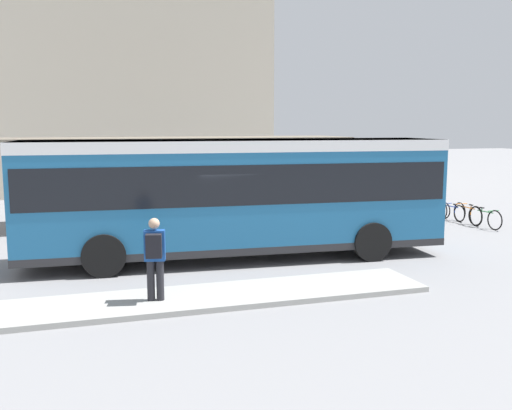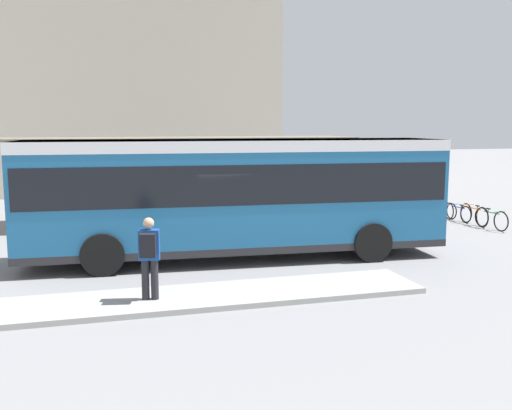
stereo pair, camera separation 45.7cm
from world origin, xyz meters
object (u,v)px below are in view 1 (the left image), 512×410
object	(u,v)px
pedestrian_waiting	(155,254)
bicycle_white	(437,208)
city_bus	(236,190)
bicycle_orange	(468,214)
bicycle_green	(485,218)
bicycle_blue	(452,212)

from	to	relation	value
pedestrian_waiting	bicycle_white	world-z (taller)	pedestrian_waiting
city_bus	bicycle_white	distance (m)	10.96
bicycle_orange	pedestrian_waiting	bearing A→B (deg)	120.15
bicycle_orange	bicycle_green	bearing A→B (deg)	-173.15
city_bus	bicycle_white	size ratio (longest dim) A/B	7.28
bicycle_blue	bicycle_white	distance (m)	0.90
bicycle_orange	bicycle_blue	xyz separation A→B (m)	(-0.04, 0.90, -0.05)
bicycle_blue	bicycle_white	bearing A→B (deg)	4.16
bicycle_green	bicycle_orange	xyz separation A→B (m)	(-0.06, 0.90, 0.02)
bicycle_green	bicycle_white	bearing A→B (deg)	-179.10
bicycle_blue	bicycle_green	bearing A→B (deg)	-178.01
pedestrian_waiting	city_bus	bearing A→B (deg)	-25.35
bicycle_green	city_bus	bearing A→B (deg)	-81.92
pedestrian_waiting	bicycle_orange	world-z (taller)	pedestrian_waiting
city_bus	bicycle_blue	size ratio (longest dim) A/B	7.52
city_bus	bicycle_blue	bearing A→B (deg)	24.55
bicycle_orange	bicycle_blue	size ratio (longest dim) A/B	1.15
bicycle_blue	bicycle_orange	bearing A→B (deg)	-178.63
bicycle_green	bicycle_blue	size ratio (longest dim) A/B	1.10
bicycle_green	pedestrian_waiting	bearing A→B (deg)	-69.31
pedestrian_waiting	bicycle_green	xyz separation A→B (m)	(12.72, 5.61, -0.75)
city_bus	bicycle_orange	world-z (taller)	city_bus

